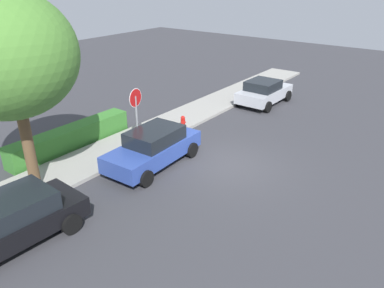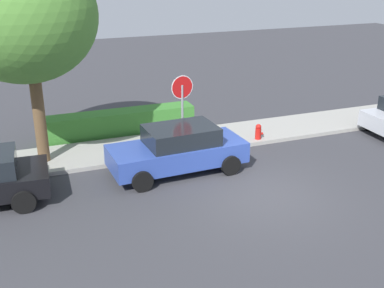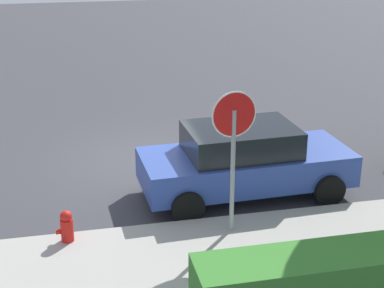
{
  "view_description": "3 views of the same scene",
  "coord_description": "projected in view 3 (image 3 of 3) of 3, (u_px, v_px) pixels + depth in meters",
  "views": [
    {
      "loc": [
        -11.56,
        -6.94,
        7.11
      ],
      "look_at": [
        -1.01,
        1.01,
        1.03
      ],
      "focal_mm": 35.0,
      "sensor_mm": 36.0,
      "label": 1
    },
    {
      "loc": [
        -6.38,
        -10.88,
        6.44
      ],
      "look_at": [
        -1.62,
        1.43,
        1.28
      ],
      "focal_mm": 45.0,
      "sensor_mm": 36.0,
      "label": 2
    },
    {
      "loc": [
        1.73,
        12.99,
        5.35
      ],
      "look_at": [
        -0.91,
        1.07,
        0.71
      ],
      "focal_mm": 55.0,
      "sensor_mm": 36.0,
      "label": 3
    }
  ],
  "objects": [
    {
      "name": "ground_plane",
      "position": [
        145.0,
        159.0,
        14.1
      ],
      "size": [
        60.0,
        60.0,
        0.0
      ],
      "primitive_type": "plane",
      "color": "#38383D"
    },
    {
      "name": "sidewalk_curb",
      "position": [
        185.0,
        257.0,
        9.84
      ],
      "size": [
        32.0,
        2.31,
        0.14
      ],
      "primitive_type": "cube",
      "color": "#9E9B93",
      "rests_on": "ground_plane"
    },
    {
      "name": "stop_sign",
      "position": [
        233.0,
        139.0,
        9.98
      ],
      "size": [
        0.8,
        0.12,
        2.72
      ],
      "color": "gray",
      "rests_on": "ground_plane"
    },
    {
      "name": "parked_car_blue",
      "position": [
        245.0,
        161.0,
        11.99
      ],
      "size": [
        4.35,
        2.09,
        1.51
      ],
      "color": "#2D479E",
      "rests_on": "ground_plane"
    },
    {
      "name": "fire_hydrant",
      "position": [
        67.0,
        229.0,
        10.15
      ],
      "size": [
        0.3,
        0.22,
        0.72
      ],
      "color": "red",
      "rests_on": "ground_plane"
    }
  ]
}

